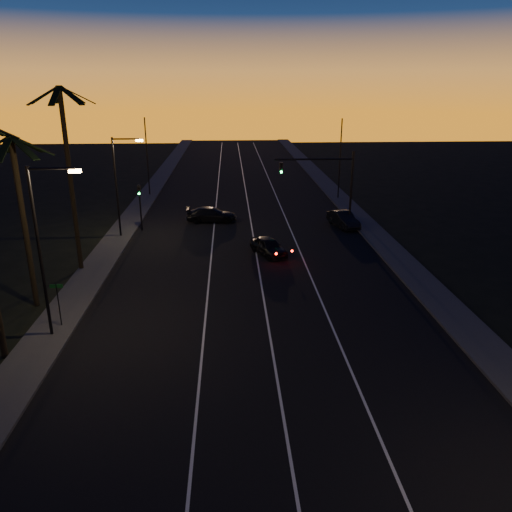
{
  "coord_description": "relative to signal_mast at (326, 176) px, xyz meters",
  "views": [
    {
      "loc": [
        -1.49,
        -4.03,
        12.66
      ],
      "look_at": [
        0.0,
        23.87,
        2.95
      ],
      "focal_mm": 35.0,
      "sensor_mm": 36.0,
      "label": 1
    }
  ],
  "objects": [
    {
      "name": "streetlight_left_far",
      "position": [
        -17.82,
        -1.99,
        0.28
      ],
      "size": [
        2.55,
        0.26,
        8.5
      ],
      "color": "black",
      "rests_on": "ground"
    },
    {
      "name": "signal_mast",
      "position": [
        0.0,
        0.0,
        0.0
      ],
      "size": [
        7.1,
        0.41,
        7.0
      ],
      "color": "black",
      "rests_on": "ground"
    },
    {
      "name": "cross_car",
      "position": [
        -10.43,
        2.68,
        -4.07
      ],
      "size": [
        4.87,
        2.12,
        1.4
      ],
      "color": "black",
      "rests_on": "road"
    },
    {
      "name": "lead_car",
      "position": [
        -5.68,
        -7.38,
        -4.09
      ],
      "size": [
        3.23,
        4.66,
        1.35
      ],
      "color": "black",
      "rests_on": "road"
    },
    {
      "name": "far_pole_right",
      "position": [
        3.86,
        12.01,
        -0.28
      ],
      "size": [
        0.14,
        0.14,
        9.0
      ],
      "primitive_type": "cylinder",
      "color": "black",
      "rests_on": "ground"
    },
    {
      "name": "lane_stripe_mid",
      "position": [
        -6.64,
        -9.99,
        -4.76
      ],
      "size": [
        0.12,
        160.0,
        0.01
      ],
      "primitive_type": "cube",
      "color": "silver",
      "rests_on": "road"
    },
    {
      "name": "lane_stripe_left",
      "position": [
        -10.14,
        -9.99,
        -4.76
      ],
      "size": [
        0.12,
        160.0,
        0.01
      ],
      "primitive_type": "cube",
      "color": "silver",
      "rests_on": "road"
    },
    {
      "name": "palm_far",
      "position": [
        -19.34,
        -9.99,
        2.83
      ],
      "size": [
        4.25,
        4.16,
        12.53
      ],
      "color": "black",
      "rests_on": "ground"
    },
    {
      "name": "right_car",
      "position": [
        1.86,
        0.26,
        -4.06
      ],
      "size": [
        2.5,
        4.55,
        1.42
      ],
      "color": "black",
      "rests_on": "road"
    },
    {
      "name": "palm_mid",
      "position": [
        -20.34,
        -15.99,
        1.47
      ],
      "size": [
        4.25,
        4.16,
        10.03
      ],
      "color": "black",
      "rests_on": "ground"
    },
    {
      "name": "street_sign",
      "position": [
        -17.94,
        -18.99,
        -3.13
      ],
      "size": [
        0.7,
        0.06,
        2.6
      ],
      "color": "black",
      "rests_on": "ground"
    },
    {
      "name": "sidewalk_right",
      "position": [
        4.06,
        -9.99,
        -4.7
      ],
      "size": [
        2.4,
        170.0,
        0.16
      ],
      "primitive_type": "cube",
      "color": "#323230",
      "rests_on": "ground"
    },
    {
      "name": "signal_post",
      "position": [
        -16.64,
        -0.01,
        -1.89
      ],
      "size": [
        0.28,
        0.37,
        4.2
      ],
      "color": "black",
      "rests_on": "ground"
    },
    {
      "name": "road",
      "position": [
        -7.14,
        -9.99,
        -4.78
      ],
      "size": [
        20.0,
        170.0,
        0.01
      ],
      "primitive_type": "cube",
      "color": "black",
      "rests_on": "ground"
    },
    {
      "name": "lane_stripe_right",
      "position": [
        -3.14,
        -9.99,
        -4.76
      ],
      "size": [
        0.12,
        160.0,
        0.01
      ],
      "primitive_type": "cube",
      "color": "silver",
      "rests_on": "road"
    },
    {
      "name": "far_pole_left",
      "position": [
        -18.14,
        15.01,
        -0.28
      ],
      "size": [
        0.14,
        0.14,
        9.0
      ],
      "primitive_type": "cylinder",
      "color": "black",
      "rests_on": "ground"
    },
    {
      "name": "sidewalk_left",
      "position": [
        -18.34,
        -9.99,
        -4.7
      ],
      "size": [
        2.4,
        170.0,
        0.16
      ],
      "primitive_type": "cube",
      "color": "#323230",
      "rests_on": "ground"
    },
    {
      "name": "streetlight_left_near",
      "position": [
        -17.84,
        -19.99,
        0.54
      ],
      "size": [
        2.55,
        0.26,
        9.0
      ],
      "color": "black",
      "rests_on": "ground"
    }
  ]
}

